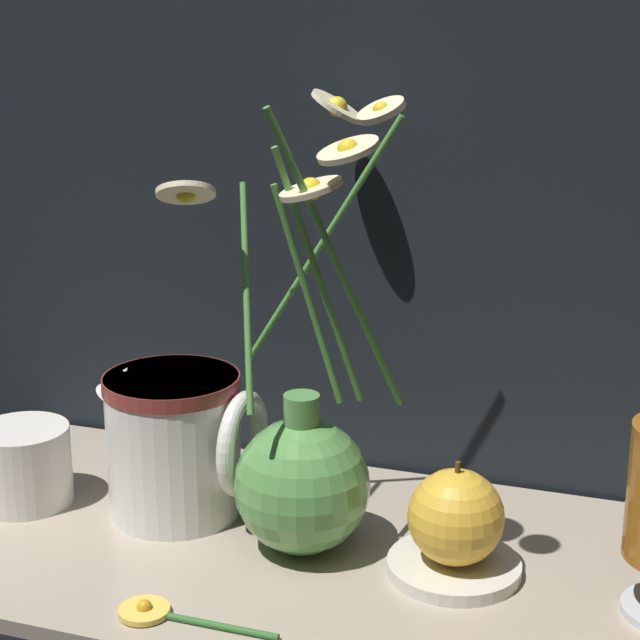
{
  "coord_description": "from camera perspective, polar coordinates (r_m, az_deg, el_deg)",
  "views": [
    {
      "loc": [
        0.24,
        -0.71,
        0.42
      ],
      "look_at": [
        -0.01,
        0.0,
        0.2
      ],
      "focal_mm": 60.0,
      "sensor_mm": 36.0,
      "label": 1
    }
  ],
  "objects": [
    {
      "name": "yellow_mug",
      "position": [
        0.95,
        -15.51,
        -7.37
      ],
      "size": [
        0.09,
        0.08,
        0.07
      ],
      "color": "silver",
      "rests_on": "shelf"
    },
    {
      "name": "ground_plane",
      "position": [
        0.85,
        0.41,
        -12.95
      ],
      "size": [
        6.0,
        6.0,
        0.0
      ],
      "primitive_type": "plane",
      "color": "black"
    },
    {
      "name": "ceramic_pitcher",
      "position": [
        0.89,
        -7.64,
        -6.27
      ],
      "size": [
        0.14,
        0.11,
        0.13
      ],
      "color": "white",
      "rests_on": "shelf"
    },
    {
      "name": "shelf",
      "position": [
        0.85,
        0.41,
        -12.6
      ],
      "size": [
        0.71,
        0.33,
        0.01
      ],
      "color": "tan",
      "rests_on": "ground_plane"
    },
    {
      "name": "saucer_plate",
      "position": [
        0.82,
        7.14,
        -12.95
      ],
      "size": [
        0.1,
        0.1,
        0.01
      ],
      "color": "silver",
      "rests_on": "shelf"
    },
    {
      "name": "orange_fruit",
      "position": [
        0.8,
        7.24,
        -10.4
      ],
      "size": [
        0.07,
        0.07,
        0.08
      ],
      "color": "gold",
      "rests_on": "saucer_plate"
    },
    {
      "name": "loose_daisy",
      "position": [
        0.77,
        -8.41,
        -15.24
      ],
      "size": [
        0.12,
        0.04,
        0.01
      ],
      "color": "#336B2D",
      "rests_on": "shelf"
    },
    {
      "name": "vase_with_flowers",
      "position": [
        0.83,
        -0.85,
        -7.78
      ],
      "size": [
        0.2,
        0.24,
        0.35
      ],
      "color": "#59994C",
      "rests_on": "shelf"
    }
  ]
}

